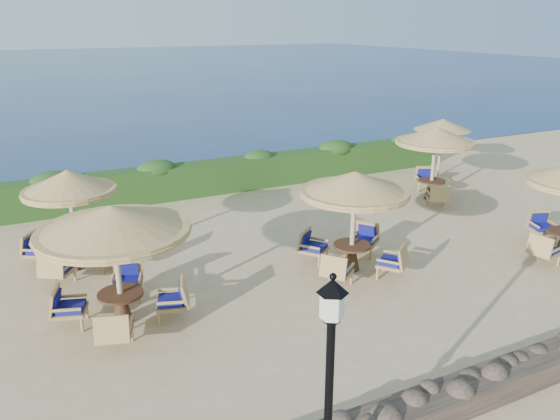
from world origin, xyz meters
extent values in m
plane|color=tan|center=(0.00, 0.00, 0.00)|extent=(120.00, 120.00, 0.00)
plane|color=#0C2150|center=(0.00, 70.00, 0.00)|extent=(160.00, 160.00, 0.00)
cube|color=#1B3C13|center=(0.00, 7.20, 0.60)|extent=(18.00, 0.90, 1.20)
cube|color=brown|center=(0.00, -6.20, 0.22)|extent=(15.00, 0.65, 0.44)
cylinder|color=black|center=(-4.80, -6.80, 1.55)|extent=(0.11, 0.11, 2.40)
cylinder|color=silver|center=(-4.80, -6.80, 2.98)|extent=(0.30, 0.30, 0.36)
cone|color=black|center=(-4.80, -6.80, 3.22)|extent=(0.40, 0.40, 0.18)
cylinder|color=tan|center=(7.80, 5.20, 1.10)|extent=(0.10, 0.10, 2.20)
cone|color=olive|center=(7.80, 5.20, 2.18)|extent=(2.30, 2.30, 0.45)
cylinder|color=tan|center=(-6.37, -0.90, 1.20)|extent=(0.12, 0.12, 2.40)
cone|color=olive|center=(-6.37, -0.90, 2.38)|extent=(3.18, 3.18, 0.55)
cylinder|color=olive|center=(-6.37, -0.90, 2.10)|extent=(3.12, 3.12, 0.14)
cylinder|color=#432818|center=(-6.37, -0.90, 0.68)|extent=(0.96, 0.96, 0.06)
cone|color=#432818|center=(-6.37, -0.90, 0.33)|extent=(0.44, 0.44, 0.64)
cylinder|color=tan|center=(-0.48, -0.85, 1.20)|extent=(0.12, 0.12, 2.40)
cone|color=olive|center=(-0.48, -0.85, 2.38)|extent=(2.78, 2.78, 0.55)
cylinder|color=olive|center=(-0.48, -0.85, 2.10)|extent=(2.72, 2.72, 0.14)
cylinder|color=#432818|center=(-0.48, -0.85, 0.68)|extent=(0.96, 0.96, 0.06)
cone|color=#432818|center=(-0.48, -0.85, 0.33)|extent=(0.44, 0.44, 0.64)
cylinder|color=tan|center=(-6.86, 2.46, 1.20)|extent=(0.12, 0.12, 2.40)
cone|color=olive|center=(-6.86, 2.46, 2.38)|extent=(2.34, 2.34, 0.55)
cylinder|color=olive|center=(-6.86, 2.46, 2.10)|extent=(2.29, 2.29, 0.14)
cylinder|color=#432818|center=(-6.86, 2.46, 0.68)|extent=(0.96, 0.96, 0.06)
cone|color=#432818|center=(-6.86, 2.46, 0.33)|extent=(0.44, 0.44, 0.64)
cylinder|color=tan|center=(5.43, 2.92, 1.20)|extent=(0.12, 0.12, 2.40)
cone|color=olive|center=(5.43, 2.92, 2.38)|extent=(2.84, 2.84, 0.55)
cylinder|color=olive|center=(5.43, 2.92, 2.10)|extent=(2.78, 2.78, 0.14)
cylinder|color=#432818|center=(5.43, 2.92, 0.68)|extent=(0.96, 0.96, 0.06)
cone|color=#432818|center=(5.43, 2.92, 0.33)|extent=(0.44, 0.44, 0.64)
camera|label=1|loc=(-7.90, -11.68, 6.16)|focal=35.00mm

